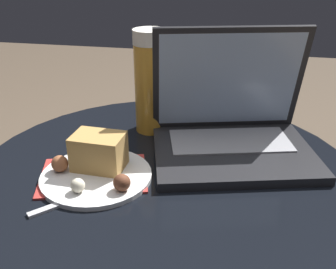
# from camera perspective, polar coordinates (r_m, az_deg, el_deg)

# --- Properties ---
(table) EXTENTS (0.74, 0.74, 0.52)m
(table) POSITION_cam_1_polar(r_m,az_deg,el_deg) (0.84, -0.39, -14.01)
(table) COLOR #9E9EA3
(table) RESTS_ON ground_plane
(napkin) EXTENTS (0.22, 0.19, 0.00)m
(napkin) POSITION_cam_1_polar(r_m,az_deg,el_deg) (0.74, -10.73, -5.81)
(napkin) COLOR #B7332D
(napkin) RESTS_ON table
(laptop) EXTENTS (0.37, 0.31, 0.25)m
(laptop) POSITION_cam_1_polar(r_m,az_deg,el_deg) (0.81, 9.20, 0.99)
(laptop) COLOR #232326
(laptop) RESTS_ON table
(beer_glass) EXTENTS (0.07, 0.07, 0.23)m
(beer_glass) POSITION_cam_1_polar(r_m,az_deg,el_deg) (0.87, -2.53, 7.65)
(beer_glass) COLOR gold
(beer_glass) RESTS_ON table
(snack_plate) EXTENTS (0.20, 0.20, 0.08)m
(snack_plate) POSITION_cam_1_polar(r_m,az_deg,el_deg) (0.73, -10.31, -4.25)
(snack_plate) COLOR white
(snack_plate) RESTS_ON table
(fork) EXTENTS (0.14, 0.14, 0.00)m
(fork) POSITION_cam_1_polar(r_m,az_deg,el_deg) (0.69, -11.47, -8.43)
(fork) COLOR silver
(fork) RESTS_ON table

